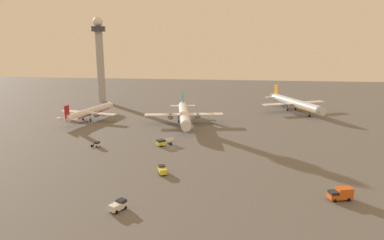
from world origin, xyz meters
The scene contains 10 objects.
ground_plane centered at (0.00, 0.00, 0.00)m, with size 416.00×416.00×0.00m, color #605E5B.
control_tower centered at (-57.92, 84.96, 28.26)m, with size 8.00×8.00×49.67m.
airplane_terminal_side centered at (-0.85, 35.28, 4.41)m, with size 35.41×45.28×11.66m.
airplane_far_stand centered at (-46.75, 38.05, 3.64)m, with size 29.16×37.22×9.62m.
airplane_taxiway_distant centered at (52.75, 69.47, 4.47)m, with size 34.37×43.50×11.83m.
pushback_tug centered at (-26.73, -2.43, 1.07)m, with size 3.36×2.35×2.05m.
cargo_loader centered at (1.36, -24.40, 1.18)m, with size 3.31×4.57×2.25m.
maintenance_van centered at (-4.04, -47.06, 1.18)m, with size 3.69×4.57×2.25m.
catering_truck centered at (47.01, -35.65, 1.58)m, with size 6.06×3.68×3.05m.
fuel_truck centered at (-3.34, 2.41, 1.37)m, with size 6.25×5.55×2.35m.
Camera 1 is at (20.98, -116.88, 37.85)m, focal length 32.88 mm.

